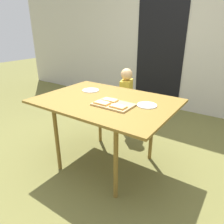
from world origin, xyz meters
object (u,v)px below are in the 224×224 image
plate_white_left (91,90)px  child_left (126,97)px  pizza_slice_far_left (110,100)px  plate_white_right (147,105)px  pizza_slice_near_left (102,103)px  pizza_slice_near_right (118,106)px  cutting_board (113,105)px  dining_table (106,106)px

plate_white_left → child_left: bearing=83.7°
pizza_slice_far_left → plate_white_right: 0.36m
pizza_slice_near_left → plate_white_right: pizza_slice_near_left is taller
pizza_slice_near_right → plate_white_left: 0.66m
cutting_board → child_left: 1.06m
cutting_board → child_left: size_ratio=0.40×
pizza_slice_far_left → child_left: 0.99m
pizza_slice_near_right → plate_white_right: (0.17, 0.23, -0.02)m
dining_table → child_left: child_left is taller
plate_white_right → plate_white_left: bearing=173.6°
pizza_slice_near_right → pizza_slice_near_left: bearing=-178.8°
pizza_slice_near_left → plate_white_right: size_ratio=0.78×
pizza_slice_near_left → pizza_slice_far_left: 0.11m
pizza_slice_near_right → pizza_slice_far_left: bearing=147.3°
dining_table → child_left: (-0.26, 0.85, -0.18)m
plate_white_left → child_left: (0.08, 0.69, -0.25)m
pizza_slice_near_right → pizza_slice_near_left: size_ratio=1.00×
pizza_slice_near_left → pizza_slice_far_left: (0.02, 0.11, 0.00)m
pizza_slice_far_left → child_left: bearing=110.9°
dining_table → pizza_slice_far_left: 0.13m
pizza_slice_near_right → pizza_slice_far_left: 0.19m
cutting_board → pizza_slice_far_left: size_ratio=2.42×
pizza_slice_near_right → plate_white_right: 0.29m
child_left → pizza_slice_near_right: bearing=-63.2°
pizza_slice_far_left → plate_white_left: 0.47m
dining_table → pizza_slice_near_left: size_ratio=9.34×
cutting_board → pizza_slice_far_left: (-0.07, 0.05, 0.02)m
dining_table → child_left: 0.91m
pizza_slice_near_left → plate_white_left: pizza_slice_near_left is taller
dining_table → pizza_slice_near_right: bearing=-30.4°
plate_white_right → pizza_slice_near_right: bearing=-127.7°
cutting_board → pizza_slice_near_right: size_ratio=2.50×
plate_white_left → child_left: size_ratio=0.20×
dining_table → pizza_slice_near_left: bearing=-65.9°
pizza_slice_near_right → child_left: (-0.50, 1.00, -0.27)m
plate_white_right → child_left: child_left is taller
dining_table → pizza_slice_far_left: size_ratio=9.04×
cutting_board → pizza_slice_far_left: pizza_slice_far_left is taller
dining_table → plate_white_left: plate_white_left is taller
pizza_slice_near_left → plate_white_right: 0.42m
cutting_board → child_left: child_left is taller
dining_table → plate_white_left: size_ratio=7.29×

